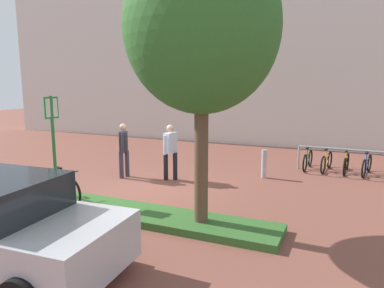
# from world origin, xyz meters

# --- Properties ---
(ground_plane) EXTENTS (60.00, 60.00, 0.00)m
(ground_plane) POSITION_xyz_m (0.00, 0.00, 0.00)
(ground_plane) COLOR brown
(building_facade) EXTENTS (28.00, 1.20, 10.00)m
(building_facade) POSITION_xyz_m (0.00, 9.00, 5.00)
(building_facade) COLOR silver
(building_facade) RESTS_ON ground
(planter_strip) EXTENTS (7.00, 1.10, 0.16)m
(planter_strip) POSITION_xyz_m (0.60, -1.82, 0.08)
(planter_strip) COLOR #336028
(planter_strip) RESTS_ON ground
(tree_sidewalk) EXTENTS (2.98, 2.98, 5.65)m
(tree_sidewalk) POSITION_xyz_m (2.43, -1.80, 3.98)
(tree_sidewalk) COLOR brown
(tree_sidewalk) RESTS_ON ground
(parking_sign_post) EXTENTS (0.11, 0.36, 2.66)m
(parking_sign_post) POSITION_xyz_m (-1.43, -1.82, 1.73)
(parking_sign_post) COLOR #2D7238
(parking_sign_post) RESTS_ON ground
(bike_at_sign) EXTENTS (1.60, 0.64, 0.86)m
(bike_at_sign) POSITION_xyz_m (-1.41, -1.61, 0.35)
(bike_at_sign) COLOR black
(bike_at_sign) RESTS_ON ground
(bike_rack_cluster) EXTENTS (3.76, 1.72, 0.83)m
(bike_rack_cluster) POSITION_xyz_m (5.44, 4.36, 0.35)
(bike_rack_cluster) COLOR #99999E
(bike_rack_cluster) RESTS_ON ground
(bollard_steel) EXTENTS (0.16, 0.16, 0.90)m
(bollard_steel) POSITION_xyz_m (2.75, 2.67, 0.45)
(bollard_steel) COLOR #ADADB2
(bollard_steel) RESTS_ON ground
(person_suited_navy) EXTENTS (0.40, 0.54, 1.72)m
(person_suited_navy) POSITION_xyz_m (-1.32, 0.96, 0.98)
(person_suited_navy) COLOR #383342
(person_suited_navy) RESTS_ON ground
(person_casual_tan) EXTENTS (0.40, 0.60, 1.72)m
(person_casual_tan) POSITION_xyz_m (0.15, 1.29, 0.98)
(person_casual_tan) COLOR black
(person_casual_tan) RESTS_ON ground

